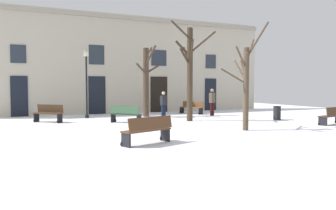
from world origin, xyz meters
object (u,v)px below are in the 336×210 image
(tree_center, at_px, (246,82))
(person_near_bench, at_px, (212,101))
(streetlamp, at_px, (86,76))
(person_strolling, at_px, (163,103))
(bench_near_center_tree, at_px, (148,130))
(litter_bin, at_px, (277,113))
(bench_back_to_back_left, at_px, (333,116))
(bench_back_to_back_right, at_px, (192,107))
(tree_near_facade, at_px, (146,80))
(tree_foreground, at_px, (190,70))
(bench_facing_shops, at_px, (49,113))
(bench_near_lamp, at_px, (125,114))

(tree_center, xyz_separation_m, person_near_bench, (2.42, 6.75, -1.11))
(streetlamp, xyz_separation_m, person_strolling, (4.30, -1.62, -1.62))
(bench_near_center_tree, height_order, person_strolling, person_strolling)
(litter_bin, distance_m, bench_back_to_back_left, 3.07)
(person_strolling, bearing_deg, tree_center, 74.99)
(streetlamp, height_order, litter_bin, streetlamp)
(person_strolling, bearing_deg, litter_bin, 121.42)
(bench_near_center_tree, xyz_separation_m, bench_back_to_back_right, (6.96, 10.17, -0.03))
(bench_back_to_back_left, height_order, person_near_bench, person_near_bench)
(tree_near_facade, height_order, bench_back_to_back_left, tree_near_facade)
(bench_near_center_tree, relative_size, person_strolling, 1.18)
(tree_near_facade, height_order, person_near_bench, tree_near_facade)
(litter_bin, relative_size, person_strolling, 0.49)
(tree_near_facade, relative_size, streetlamp, 1.09)
(tree_foreground, bearing_deg, bench_near_center_tree, -127.85)
(litter_bin, bearing_deg, bench_facing_shops, 162.39)
(tree_foreground, height_order, bench_facing_shops, tree_foreground)
(litter_bin, bearing_deg, tree_center, -146.28)
(bench_back_to_back_right, bearing_deg, litter_bin, -1.71)
(litter_bin, bearing_deg, tree_near_facade, 141.56)
(person_near_bench, bearing_deg, bench_near_center_tree, 27.94)
(streetlamp, height_order, person_strolling, streetlamp)
(tree_foreground, relative_size, streetlamp, 1.28)
(bench_near_lamp, relative_size, bench_near_center_tree, 0.86)
(person_strolling, bearing_deg, person_near_bench, 157.40)
(bench_back_to_back_right, height_order, person_strolling, person_strolling)
(tree_foreground, xyz_separation_m, bench_near_center_tree, (-4.59, -5.91, -2.31))
(tree_center, relative_size, bench_near_center_tree, 2.45)
(litter_bin, relative_size, bench_back_to_back_left, 0.42)
(tree_foreground, relative_size, person_near_bench, 3.00)
(streetlamp, relative_size, bench_near_lamp, 2.56)
(tree_center, distance_m, tree_foreground, 4.40)
(tree_near_facade, height_order, bench_back_to_back_right, tree_near_facade)
(litter_bin, distance_m, person_near_bench, 4.34)
(bench_near_center_tree, bearing_deg, tree_foreground, -147.65)
(bench_near_center_tree, bearing_deg, bench_near_lamp, -119.50)
(tree_near_facade, xyz_separation_m, person_near_bench, (4.17, -1.03, -1.35))
(tree_center, xyz_separation_m, person_strolling, (-1.05, 6.67, -1.21))
(bench_back_to_back_right, bearing_deg, tree_near_facade, -103.18)
(tree_foreground, bearing_deg, tree_near_facade, 109.96)
(tree_center, distance_m, bench_near_center_tree, 5.56)
(streetlamp, bearing_deg, person_strolling, -20.65)
(streetlamp, relative_size, bench_near_center_tree, 2.19)
(tree_near_facade, bearing_deg, bench_near_center_tree, -109.56)
(tree_near_facade, xyz_separation_m, bench_back_to_back_left, (7.03, -7.79, -1.88))
(bench_facing_shops, height_order, bench_back_to_back_left, bench_facing_shops)
(tree_foreground, xyz_separation_m, person_near_bench, (2.91, 2.43, -1.81))
(tree_near_facade, relative_size, bench_near_lamp, 2.78)
(bench_facing_shops, distance_m, bench_back_to_back_left, 14.54)
(tree_center, bearing_deg, bench_facing_shops, 138.52)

